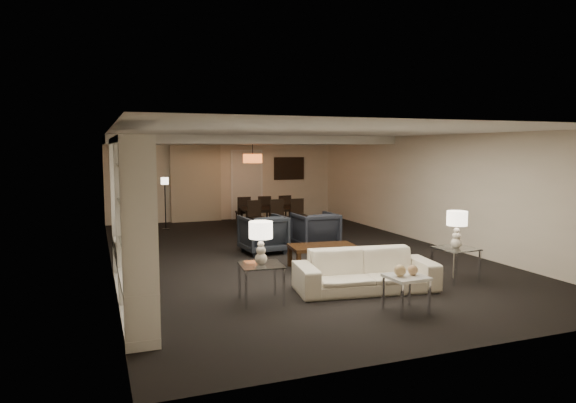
# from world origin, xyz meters

# --- Properties ---
(floor) EXTENTS (11.00, 11.00, 0.00)m
(floor) POSITION_xyz_m (0.00, 0.00, 0.00)
(floor) COLOR black
(floor) RESTS_ON ground
(ceiling) EXTENTS (7.00, 11.00, 0.02)m
(ceiling) POSITION_xyz_m (0.00, 0.00, 2.50)
(ceiling) COLOR silver
(ceiling) RESTS_ON ground
(wall_back) EXTENTS (7.00, 0.02, 2.50)m
(wall_back) POSITION_xyz_m (0.00, 5.50, 1.25)
(wall_back) COLOR beige
(wall_back) RESTS_ON ground
(wall_front) EXTENTS (7.00, 0.02, 2.50)m
(wall_front) POSITION_xyz_m (0.00, -5.50, 1.25)
(wall_front) COLOR beige
(wall_front) RESTS_ON ground
(wall_left) EXTENTS (0.02, 11.00, 2.50)m
(wall_left) POSITION_xyz_m (-3.50, 0.00, 1.25)
(wall_left) COLOR beige
(wall_left) RESTS_ON ground
(wall_right) EXTENTS (0.02, 11.00, 2.50)m
(wall_right) POSITION_xyz_m (3.50, 0.00, 1.25)
(wall_right) COLOR beige
(wall_right) RESTS_ON ground
(ceiling_soffit) EXTENTS (7.00, 4.00, 0.20)m
(ceiling_soffit) POSITION_xyz_m (0.00, 3.50, 2.40)
(ceiling_soffit) COLOR silver
(ceiling_soffit) RESTS_ON ceiling
(curtains) EXTENTS (1.50, 0.12, 2.40)m
(curtains) POSITION_xyz_m (-0.90, 5.42, 1.20)
(curtains) COLOR beige
(curtains) RESTS_ON wall_back
(door) EXTENTS (0.90, 0.05, 2.10)m
(door) POSITION_xyz_m (0.70, 5.47, 1.05)
(door) COLOR silver
(door) RESTS_ON wall_back
(painting) EXTENTS (0.95, 0.04, 0.65)m
(painting) POSITION_xyz_m (2.10, 5.46, 1.55)
(painting) COLOR #142D38
(painting) RESTS_ON wall_back
(media_unit) EXTENTS (0.38, 3.40, 2.35)m
(media_unit) POSITION_xyz_m (-3.31, -2.60, 1.18)
(media_unit) COLOR white
(media_unit) RESTS_ON wall_left
(pendant_light) EXTENTS (0.52, 0.52, 0.24)m
(pendant_light) POSITION_xyz_m (0.30, 3.50, 1.92)
(pendant_light) COLOR #D8591E
(pendant_light) RESTS_ON ceiling_soffit
(sofa) EXTENTS (2.26, 1.14, 0.63)m
(sofa) POSITION_xyz_m (0.14, -3.03, 0.32)
(sofa) COLOR beige
(sofa) RESTS_ON floor
(coffee_table) EXTENTS (1.25, 0.81, 0.43)m
(coffee_table) POSITION_xyz_m (0.14, -1.43, 0.21)
(coffee_table) COLOR #311D0D
(coffee_table) RESTS_ON floor
(armchair_left) EXTENTS (0.93, 0.96, 0.81)m
(armchair_left) POSITION_xyz_m (-0.46, 0.27, 0.40)
(armchair_left) COLOR black
(armchair_left) RESTS_ON floor
(armchair_right) EXTENTS (0.88, 0.91, 0.81)m
(armchair_right) POSITION_xyz_m (0.74, 0.27, 0.40)
(armchair_right) COLOR black
(armchair_right) RESTS_ON floor
(side_table_left) EXTENTS (0.65, 0.65, 0.56)m
(side_table_left) POSITION_xyz_m (-1.56, -3.03, 0.28)
(side_table_left) COLOR white
(side_table_left) RESTS_ON floor
(side_table_right) EXTENTS (0.63, 0.63, 0.56)m
(side_table_right) POSITION_xyz_m (1.84, -3.03, 0.28)
(side_table_right) COLOR silver
(side_table_right) RESTS_ON floor
(table_lamp_left) EXTENTS (0.34, 0.34, 0.61)m
(table_lamp_left) POSITION_xyz_m (-1.56, -3.03, 0.86)
(table_lamp_left) COLOR beige
(table_lamp_left) RESTS_ON side_table_left
(table_lamp_right) EXTENTS (0.34, 0.34, 0.61)m
(table_lamp_right) POSITION_xyz_m (1.84, -3.03, 0.86)
(table_lamp_right) COLOR #F3E4CD
(table_lamp_right) RESTS_ON side_table_right
(marble_table) EXTENTS (0.52, 0.52, 0.50)m
(marble_table) POSITION_xyz_m (0.14, -4.13, 0.25)
(marble_table) COLOR silver
(marble_table) RESTS_ON floor
(gold_gourd_a) EXTENTS (0.16, 0.16, 0.16)m
(gold_gourd_a) POSITION_xyz_m (0.04, -4.13, 0.58)
(gold_gourd_a) COLOR tan
(gold_gourd_a) RESTS_ON marble_table
(gold_gourd_b) EXTENTS (0.14, 0.14, 0.14)m
(gold_gourd_b) POSITION_xyz_m (0.24, -4.13, 0.57)
(gold_gourd_b) COLOR tan
(gold_gourd_b) RESTS_ON marble_table
(television) EXTENTS (1.10, 0.14, 0.63)m
(television) POSITION_xyz_m (-3.28, -2.05, 1.07)
(television) COLOR black
(television) RESTS_ON media_unit
(vase_blue) EXTENTS (0.16, 0.16, 0.17)m
(vase_blue) POSITION_xyz_m (-3.31, -3.47, 1.14)
(vase_blue) COLOR #254AA4
(vase_blue) RESTS_ON media_unit
(vase_amber) EXTENTS (0.15, 0.15, 0.16)m
(vase_amber) POSITION_xyz_m (-3.31, -3.30, 1.64)
(vase_amber) COLOR #D08B45
(vase_amber) RESTS_ON media_unit
(floor_speaker) EXTENTS (0.13, 0.13, 1.12)m
(floor_speaker) POSITION_xyz_m (-3.20, -1.04, 0.56)
(floor_speaker) COLOR black
(floor_speaker) RESTS_ON floor
(dining_table) EXTENTS (1.68, 1.01, 0.57)m
(dining_table) POSITION_xyz_m (0.75, 3.35, 0.28)
(dining_table) COLOR black
(dining_table) RESTS_ON floor
(chair_nl) EXTENTS (0.41, 0.41, 0.85)m
(chair_nl) POSITION_xyz_m (0.15, 2.70, 0.42)
(chair_nl) COLOR black
(chair_nl) RESTS_ON floor
(chair_nm) EXTENTS (0.44, 0.44, 0.85)m
(chair_nm) POSITION_xyz_m (0.75, 2.70, 0.42)
(chair_nm) COLOR black
(chair_nm) RESTS_ON floor
(chair_nr) EXTENTS (0.40, 0.40, 0.85)m
(chair_nr) POSITION_xyz_m (1.35, 2.70, 0.42)
(chair_nr) COLOR black
(chair_nr) RESTS_ON floor
(chair_fl) EXTENTS (0.41, 0.41, 0.85)m
(chair_fl) POSITION_xyz_m (0.15, 4.00, 0.42)
(chair_fl) COLOR black
(chair_fl) RESTS_ON floor
(chair_fm) EXTENTS (0.42, 0.42, 0.85)m
(chair_fm) POSITION_xyz_m (0.75, 4.00, 0.42)
(chair_fm) COLOR black
(chair_fm) RESTS_ON floor
(chair_fr) EXTENTS (0.40, 0.40, 0.85)m
(chair_fr) POSITION_xyz_m (1.35, 4.00, 0.42)
(chair_fr) COLOR black
(chair_fr) RESTS_ON floor
(floor_lamp) EXTENTS (0.27, 0.27, 1.41)m
(floor_lamp) POSITION_xyz_m (-1.97, 4.21, 0.71)
(floor_lamp) COLOR black
(floor_lamp) RESTS_ON floor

